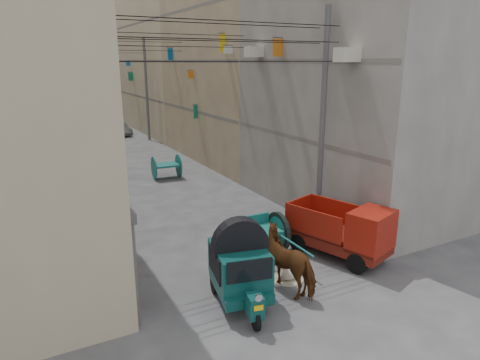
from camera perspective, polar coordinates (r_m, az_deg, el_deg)
ground at (r=10.47m, az=15.05°, el=-21.42°), size 140.00×140.00×0.00m
building_row_right at (r=42.42m, az=-8.99°, el=15.75°), size 8.00×62.00×14.00m
end_cap_building at (r=72.17m, az=-23.96°, el=14.55°), size 22.00×10.00×13.00m
shutters_left at (r=17.09m, az=-19.80°, el=-1.38°), size 0.18×14.40×2.88m
signboards at (r=28.36m, az=-15.80°, el=9.39°), size 8.22×40.52×5.67m
ac_units at (r=16.71m, az=7.92°, el=19.65°), size 0.70×6.55×3.35m
utility_poles at (r=23.79m, az=-13.39°, el=9.85°), size 7.40×22.20×8.00m
overhead_cables at (r=21.19m, az=-11.98°, el=16.78°), size 7.40×22.52×1.12m
auto_rickshaw at (r=11.39m, az=0.02°, el=-11.31°), size 1.80×2.64×1.80m
tonga_cart at (r=14.26m, az=3.03°, el=-7.19°), size 1.45×2.97×1.34m
mini_truck at (r=14.18m, az=14.28°, el=-7.01°), size 2.40×3.55×1.84m
second_cart at (r=23.65m, az=-9.79°, el=1.83°), size 1.53×1.37×1.27m
feed_sack at (r=12.97m, az=6.33°, el=-12.38°), size 0.60×0.48×0.30m
horse at (r=12.18m, az=6.83°, el=-10.62°), size 1.43×2.20×1.71m
distant_car_white at (r=33.05m, az=-21.54°, el=4.82°), size 2.61×4.10×1.30m
distant_car_grey at (r=38.65m, az=-15.86°, el=6.59°), size 1.70×3.50×1.10m
distant_car_green at (r=45.26m, az=-21.22°, el=7.35°), size 2.38×3.93×1.06m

